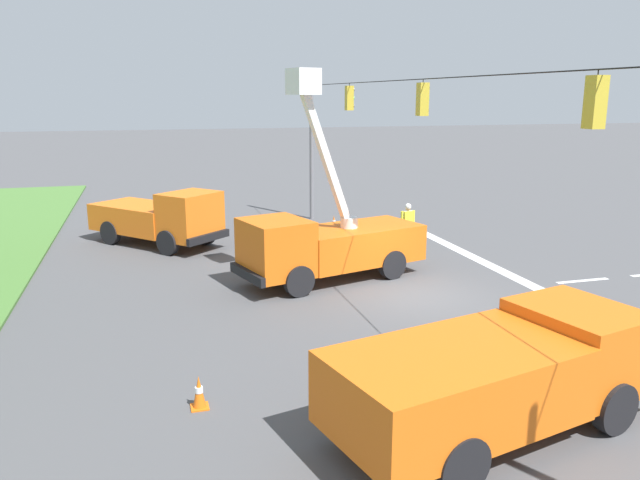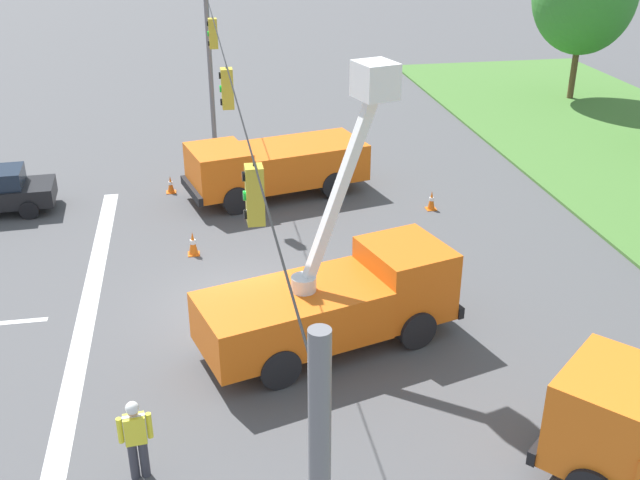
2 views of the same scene
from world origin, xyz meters
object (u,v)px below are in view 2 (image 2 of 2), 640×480
(traffic_cone_foreground_left, at_px, (171,185))
(traffic_cone_mid_right, at_px, (431,200))
(traffic_cone_mid_left, at_px, (193,243))
(utility_truck_bucket_lift, at_px, (338,295))
(utility_truck_support_near, at_px, (275,165))
(road_worker, at_px, (136,435))

(traffic_cone_foreground_left, height_order, traffic_cone_mid_right, traffic_cone_mid_right)
(traffic_cone_mid_right, bearing_deg, traffic_cone_mid_left, -75.45)
(traffic_cone_mid_left, bearing_deg, traffic_cone_foreground_left, -172.50)
(utility_truck_bucket_lift, height_order, utility_truck_support_near, utility_truck_bucket_lift)
(road_worker, bearing_deg, traffic_cone_mid_right, 140.80)
(utility_truck_bucket_lift, distance_m, utility_truck_support_near, 10.20)
(utility_truck_support_near, bearing_deg, utility_truck_bucket_lift, 1.88)
(utility_truck_support_near, distance_m, traffic_cone_mid_right, 5.84)
(utility_truck_bucket_lift, relative_size, traffic_cone_foreground_left, 10.66)
(traffic_cone_mid_left, relative_size, traffic_cone_mid_right, 1.11)
(traffic_cone_foreground_left, bearing_deg, utility_truck_bucket_lift, 20.60)
(utility_truck_support_near, distance_m, traffic_cone_foreground_left, 4.01)
(traffic_cone_mid_left, distance_m, traffic_cone_mid_right, 8.66)
(traffic_cone_mid_left, height_order, traffic_cone_mid_right, traffic_cone_mid_left)
(utility_truck_support_near, relative_size, traffic_cone_mid_left, 9.06)
(traffic_cone_foreground_left, xyz_separation_m, traffic_cone_mid_right, (3.23, 9.10, 0.02))
(utility_truck_bucket_lift, height_order, traffic_cone_mid_left, utility_truck_bucket_lift)
(traffic_cone_mid_right, bearing_deg, utility_truck_bucket_lift, -32.26)
(utility_truck_bucket_lift, xyz_separation_m, utility_truck_support_near, (-10.19, -0.33, -0.19))
(traffic_cone_mid_left, bearing_deg, utility_truck_bucket_lift, 31.37)
(traffic_cone_mid_right, bearing_deg, utility_truck_support_near, -114.10)
(utility_truck_support_near, bearing_deg, traffic_cone_foreground_left, -102.85)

